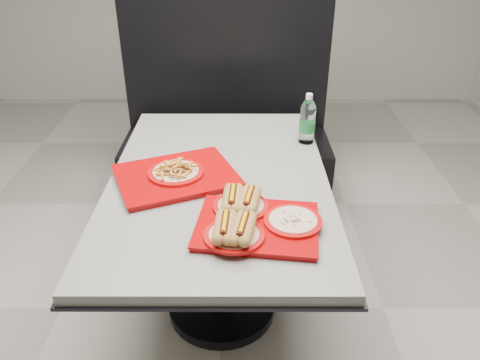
{
  "coord_description": "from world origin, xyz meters",
  "views": [
    {
      "loc": [
        0.09,
        -1.69,
        1.7
      ],
      "look_at": [
        0.09,
        -0.17,
        0.83
      ],
      "focal_mm": 35.0,
      "sensor_mm": 36.0,
      "label": 1
    }
  ],
  "objects_px": {
    "diner_table": "(220,210)",
    "tray_near": "(252,220)",
    "tray_far": "(176,174)",
    "water_bottle": "(307,122)",
    "booth_bench": "(227,141)"
  },
  "relations": [
    {
      "from": "tray_near",
      "to": "water_bottle",
      "type": "relative_size",
      "value": 1.9
    },
    {
      "from": "tray_far",
      "to": "water_bottle",
      "type": "distance_m",
      "value": 0.69
    },
    {
      "from": "booth_bench",
      "to": "water_bottle",
      "type": "relative_size",
      "value": 5.64
    },
    {
      "from": "water_bottle",
      "to": "diner_table",
      "type": "bearing_deg",
      "value": -139.73
    },
    {
      "from": "diner_table",
      "to": "tray_far",
      "type": "relative_size",
      "value": 2.47
    },
    {
      "from": "tray_far",
      "to": "water_bottle",
      "type": "bearing_deg",
      "value": 32.32
    },
    {
      "from": "tray_near",
      "to": "tray_far",
      "type": "height_order",
      "value": "tray_far"
    },
    {
      "from": "diner_table",
      "to": "tray_near",
      "type": "relative_size",
      "value": 3.12
    },
    {
      "from": "tray_near",
      "to": "water_bottle",
      "type": "height_order",
      "value": "water_bottle"
    },
    {
      "from": "booth_bench",
      "to": "tray_far",
      "type": "bearing_deg",
      "value": -98.85
    },
    {
      "from": "tray_far",
      "to": "water_bottle",
      "type": "height_order",
      "value": "water_bottle"
    },
    {
      "from": "booth_bench",
      "to": "diner_table",
      "type": "bearing_deg",
      "value": -90.0
    },
    {
      "from": "diner_table",
      "to": "tray_near",
      "type": "distance_m",
      "value": 0.44
    },
    {
      "from": "diner_table",
      "to": "tray_near",
      "type": "height_order",
      "value": "tray_near"
    },
    {
      "from": "diner_table",
      "to": "booth_bench",
      "type": "distance_m",
      "value": 1.11
    }
  ]
}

